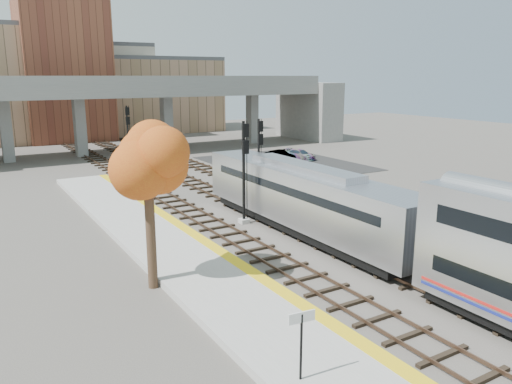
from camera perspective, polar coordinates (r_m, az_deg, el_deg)
ground at (r=25.88m, az=12.35°, el=-8.81°), size 160.00×160.00×0.00m
platform at (r=21.83m, az=-2.00°, el=-12.29°), size 4.50×60.00×0.35m
yellow_strip at (r=22.64m, az=2.28°, el=-10.81°), size 0.70×60.00×0.01m
tracks at (r=35.90m, az=-0.26°, el=-2.13°), size 10.70×95.00×0.25m
overpass at (r=66.03m, az=-11.95°, el=9.66°), size 54.00×12.00×9.50m
buildings_far at (r=85.76m, az=-19.25°, el=11.36°), size 43.00×21.00×20.60m
parking_lot at (r=55.55m, az=3.16°, el=3.29°), size 14.00×18.00×0.04m
locomotive at (r=30.70m, az=5.38°, el=-0.59°), size 3.02×19.05×4.10m
signal_mast_near at (r=32.29m, az=-1.36°, el=1.99°), size 0.60×0.64×6.74m
signal_mast_mid at (r=38.52m, az=0.36°, el=3.41°), size 0.60×0.64×6.35m
signal_mast_far at (r=55.22m, az=-14.38°, el=6.05°), size 0.60×0.64×6.45m
station_sign at (r=15.78m, az=5.22°, el=-15.58°), size 0.90×0.16×2.27m
tree at (r=22.25m, az=-12.38°, el=4.04°), size 3.60×3.60×8.28m
car_a at (r=49.19m, az=1.44°, el=2.76°), size 1.59×3.67×1.23m
car_b at (r=57.04m, az=2.80°, el=4.19°), size 2.36×3.89×1.21m
car_c at (r=58.18m, az=5.08°, el=4.30°), size 2.69×4.26×1.15m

